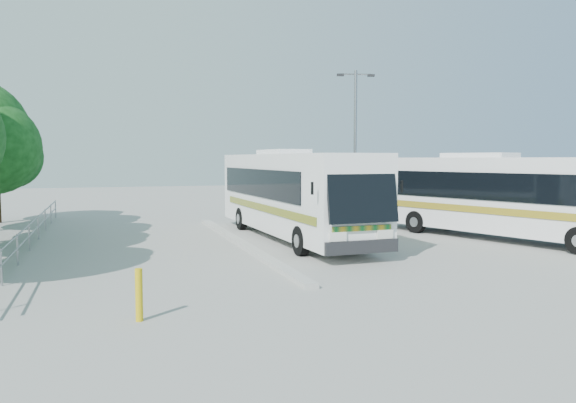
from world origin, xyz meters
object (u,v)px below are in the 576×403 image
object	(u,v)px
coach_adjacent	(500,195)
bollard	(139,295)
lamppost	(355,141)
coach_main	(292,193)

from	to	relation	value
coach_adjacent	bollard	bearing A→B (deg)	-172.34
lamppost	bollard	size ratio (longest dim) A/B	6.96
coach_main	bollard	distance (m)	12.59
coach_adjacent	lamppost	bearing A→B (deg)	101.77
coach_adjacent	bollard	world-z (taller)	coach_adjacent
coach_main	coach_adjacent	distance (m)	8.68
coach_main	coach_adjacent	xyz separation A→B (m)	(8.16, -2.95, -0.08)
lamppost	bollard	bearing A→B (deg)	-117.86
coach_main	coach_adjacent	size ratio (longest dim) A/B	1.04
coach_adjacent	bollard	size ratio (longest dim) A/B	11.22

